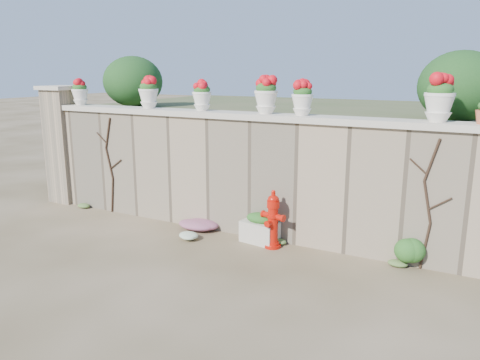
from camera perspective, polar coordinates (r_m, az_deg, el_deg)
The scene contains 20 objects.
ground at distance 7.05m, azimuth -7.98°, elevation -10.25°, with size 80.00×80.00×0.00m, color #4C3F26.
stone_wall at distance 8.19m, azimuth -0.79°, elevation 0.58°, with size 8.00×0.40×2.00m, color gray.
wall_cap at distance 8.02m, azimuth -0.82°, elevation 7.91°, with size 8.10×0.52×0.10m, color beige.
gate_pillar at distance 10.75m, azimuth -20.59°, elevation 4.17°, with size 0.72×0.72×2.48m.
raised_fill at distance 11.05m, azimuth 7.29°, elevation 3.78°, with size 9.00×6.00×2.00m, color #384C23.
back_shrub_left at distance 10.82m, azimuth -12.90°, elevation 11.62°, with size 1.30×1.30×1.10m, color #143814.
back_shrub_right at distance 8.20m, azimuth 25.30°, elevation 10.29°, with size 1.30×1.30×1.10m, color #143814.
vine_left at distance 9.59m, azimuth -15.58°, elevation 1.90°, with size 0.60×0.04×1.91m.
vine_right at distance 7.03m, azimuth 21.96°, elevation -2.61°, with size 0.60×0.04×1.91m.
fire_hydrant at distance 7.51m, azimuth 4.03°, elevation -4.77°, with size 0.41×0.29×0.95m.
planter_box at distance 7.80m, azimuth 2.43°, elevation -5.95°, with size 0.65×0.44×0.51m.
green_shrub at distance 7.24m, azimuth 19.45°, elevation -7.68°, with size 0.64×0.58×0.61m, color #1E5119.
magenta_clump at distance 8.40m, azimuth -4.91°, elevation -5.43°, with size 0.84×0.56×0.22m, color #CA2895.
white_flowers at distance 7.94m, azimuth -5.79°, elevation -6.80°, with size 0.46×0.37×0.17m, color white.
urn_pot_0 at distance 10.22m, azimuth -18.93°, elevation 10.08°, with size 0.33×0.33×0.52m.
urn_pot_1 at distance 9.01m, azimuth -11.09°, elevation 10.40°, with size 0.37×0.37×0.58m.
urn_pot_2 at distance 8.32m, azimuth -4.66°, elevation 10.21°, with size 0.34×0.34×0.53m.
urn_pot_3 at distance 7.72m, azimuth 3.19°, elevation 10.27°, with size 0.38×0.38×0.60m.
urn_pot_4 at distance 7.48m, azimuth 7.62°, elevation 9.83°, with size 0.34×0.34×0.54m.
urn_pot_5 at distance 7.03m, azimuth 23.14°, elevation 9.10°, with size 0.41×0.41×0.64m.
Camera 1 is at (3.87, -5.19, 2.80)m, focal length 35.00 mm.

